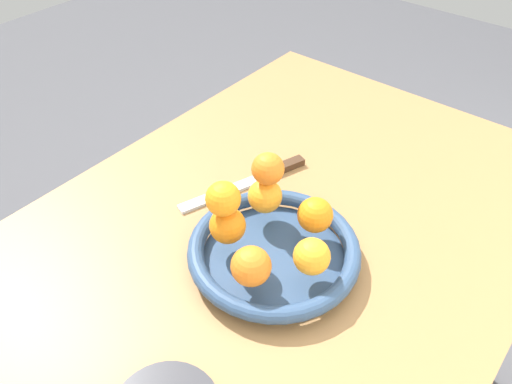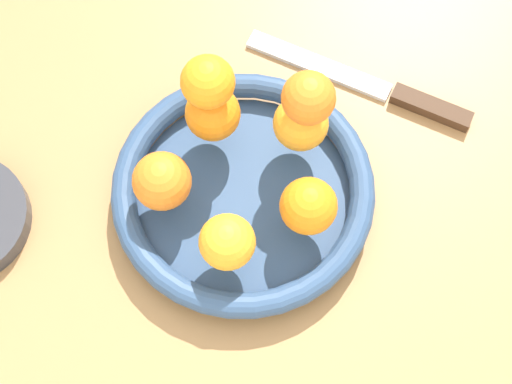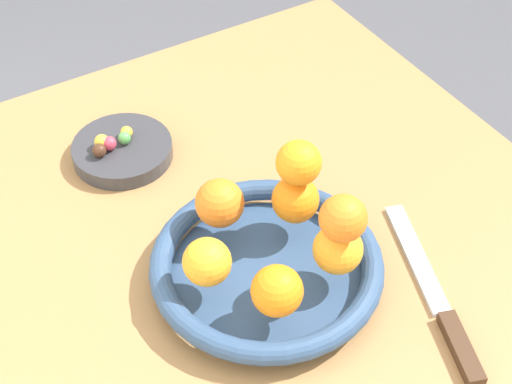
{
  "view_description": "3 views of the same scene",
  "coord_description": "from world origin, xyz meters",
  "px_view_note": "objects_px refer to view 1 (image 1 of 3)",
  "views": [
    {
      "loc": [
        0.49,
        0.35,
        1.34
      ],
      "look_at": [
        0.06,
        0.0,
        0.86
      ],
      "focal_mm": 35.0,
      "sensor_mm": 36.0,
      "label": 1
    },
    {
      "loc": [
        0.02,
        0.35,
        1.5
      ],
      "look_at": [
        0.05,
        0.06,
        0.82
      ],
      "focal_mm": 55.0,
      "sensor_mm": 36.0,
      "label": 2
    },
    {
      "loc": [
        -0.43,
        0.35,
        1.45
      ],
      "look_at": [
        0.09,
        0.04,
        0.86
      ],
      "focal_mm": 55.0,
      "sensor_mm": 36.0,
      "label": 3
    }
  ],
  "objects_px": {
    "dining_table": "(278,261)",
    "orange_6": "(223,199)",
    "orange_1": "(265,196)",
    "fruit_bowl": "(274,251)",
    "orange_5": "(268,169)",
    "orange_2": "(228,226)",
    "knife": "(256,179)",
    "orange_4": "(312,256)",
    "orange_3": "(251,266)",
    "orange_0": "(315,215)"
  },
  "relations": [
    {
      "from": "dining_table",
      "to": "fruit_bowl",
      "type": "bearing_deg",
      "value": 30.02
    },
    {
      "from": "orange_2",
      "to": "orange_4",
      "type": "relative_size",
      "value": 1.04
    },
    {
      "from": "orange_0",
      "to": "orange_3",
      "type": "xyz_separation_m",
      "value": [
        0.14,
        -0.01,
        0.0
      ]
    },
    {
      "from": "fruit_bowl",
      "to": "orange_1",
      "type": "bearing_deg",
      "value": -131.13
    },
    {
      "from": "dining_table",
      "to": "orange_4",
      "type": "bearing_deg",
      "value": 56.53
    },
    {
      "from": "fruit_bowl",
      "to": "orange_6",
      "type": "relative_size",
      "value": 5.13
    },
    {
      "from": "orange_1",
      "to": "orange_2",
      "type": "distance_m",
      "value": 0.09
    },
    {
      "from": "orange_4",
      "to": "orange_2",
      "type": "bearing_deg",
      "value": -77.19
    },
    {
      "from": "orange_6",
      "to": "orange_5",
      "type": "bearing_deg",
      "value": 175.79
    },
    {
      "from": "orange_1",
      "to": "knife",
      "type": "bearing_deg",
      "value": -133.59
    },
    {
      "from": "orange_1",
      "to": "orange_3",
      "type": "distance_m",
      "value": 0.15
    },
    {
      "from": "orange_1",
      "to": "dining_table",
      "type": "bearing_deg",
      "value": 124.58
    },
    {
      "from": "fruit_bowl",
      "to": "orange_1",
      "type": "xyz_separation_m",
      "value": [
        -0.05,
        -0.06,
        0.05
      ]
    },
    {
      "from": "knife",
      "to": "orange_6",
      "type": "bearing_deg",
      "value": 25.08
    },
    {
      "from": "orange_3",
      "to": "orange_2",
      "type": "bearing_deg",
      "value": -116.56
    },
    {
      "from": "orange_3",
      "to": "orange_4",
      "type": "height_order",
      "value": "orange_3"
    },
    {
      "from": "orange_4",
      "to": "orange_1",
      "type": "bearing_deg",
      "value": -113.96
    },
    {
      "from": "orange_1",
      "to": "orange_5",
      "type": "relative_size",
      "value": 1.08
    },
    {
      "from": "dining_table",
      "to": "orange_6",
      "type": "distance_m",
      "value": 0.24
    },
    {
      "from": "orange_0",
      "to": "orange_4",
      "type": "bearing_deg",
      "value": 31.08
    },
    {
      "from": "orange_2",
      "to": "orange_6",
      "type": "distance_m",
      "value": 0.05
    },
    {
      "from": "orange_0",
      "to": "orange_4",
      "type": "xyz_separation_m",
      "value": [
        0.07,
        0.04,
        -0.0
      ]
    },
    {
      "from": "dining_table",
      "to": "orange_2",
      "type": "xyz_separation_m",
      "value": [
        0.1,
        -0.02,
        0.16
      ]
    },
    {
      "from": "orange_2",
      "to": "orange_5",
      "type": "distance_m",
      "value": 0.11
    },
    {
      "from": "orange_1",
      "to": "knife",
      "type": "relative_size",
      "value": 0.22
    },
    {
      "from": "orange_2",
      "to": "orange_3",
      "type": "height_order",
      "value": "orange_3"
    },
    {
      "from": "orange_5",
      "to": "knife",
      "type": "xyz_separation_m",
      "value": [
        -0.08,
        -0.09,
        -0.12
      ]
    },
    {
      "from": "fruit_bowl",
      "to": "dining_table",
      "type": "bearing_deg",
      "value": -149.98
    },
    {
      "from": "fruit_bowl",
      "to": "orange_5",
      "type": "bearing_deg",
      "value": -134.15
    },
    {
      "from": "orange_2",
      "to": "orange_4",
      "type": "distance_m",
      "value": 0.14
    },
    {
      "from": "dining_table",
      "to": "orange_4",
      "type": "xyz_separation_m",
      "value": [
        0.07,
        0.11,
        0.16
      ]
    },
    {
      "from": "fruit_bowl",
      "to": "orange_0",
      "type": "distance_m",
      "value": 0.09
    },
    {
      "from": "knife",
      "to": "orange_1",
      "type": "bearing_deg",
      "value": 46.41
    },
    {
      "from": "dining_table",
      "to": "orange_6",
      "type": "xyz_separation_m",
      "value": [
        0.11,
        -0.03,
        0.21
      ]
    },
    {
      "from": "orange_2",
      "to": "orange_4",
      "type": "height_order",
      "value": "orange_2"
    },
    {
      "from": "fruit_bowl",
      "to": "orange_2",
      "type": "distance_m",
      "value": 0.09
    },
    {
      "from": "dining_table",
      "to": "orange_1",
      "type": "xyz_separation_m",
      "value": [
        0.01,
        -0.02,
        0.16
      ]
    },
    {
      "from": "orange_0",
      "to": "orange_5",
      "type": "distance_m",
      "value": 0.1
    },
    {
      "from": "dining_table",
      "to": "orange_1",
      "type": "bearing_deg",
      "value": -55.42
    },
    {
      "from": "dining_table",
      "to": "orange_1",
      "type": "relative_size",
      "value": 19.6
    },
    {
      "from": "orange_4",
      "to": "orange_5",
      "type": "relative_size",
      "value": 1.05
    },
    {
      "from": "orange_5",
      "to": "knife",
      "type": "relative_size",
      "value": 0.21
    },
    {
      "from": "orange_2",
      "to": "knife",
      "type": "distance_m",
      "value": 0.2
    },
    {
      "from": "orange_1",
      "to": "orange_4",
      "type": "relative_size",
      "value": 1.04
    },
    {
      "from": "orange_0",
      "to": "orange_6",
      "type": "bearing_deg",
      "value": -41.6
    },
    {
      "from": "orange_1",
      "to": "orange_4",
      "type": "distance_m",
      "value": 0.14
    },
    {
      "from": "orange_0",
      "to": "knife",
      "type": "xyz_separation_m",
      "value": [
        -0.07,
        -0.17,
        -0.06
      ]
    },
    {
      "from": "knife",
      "to": "orange_5",
      "type": "bearing_deg",
      "value": 48.44
    },
    {
      "from": "orange_2",
      "to": "knife",
      "type": "height_order",
      "value": "orange_2"
    },
    {
      "from": "fruit_bowl",
      "to": "orange_5",
      "type": "xyz_separation_m",
      "value": [
        -0.06,
        -0.06,
        0.1
      ]
    }
  ]
}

